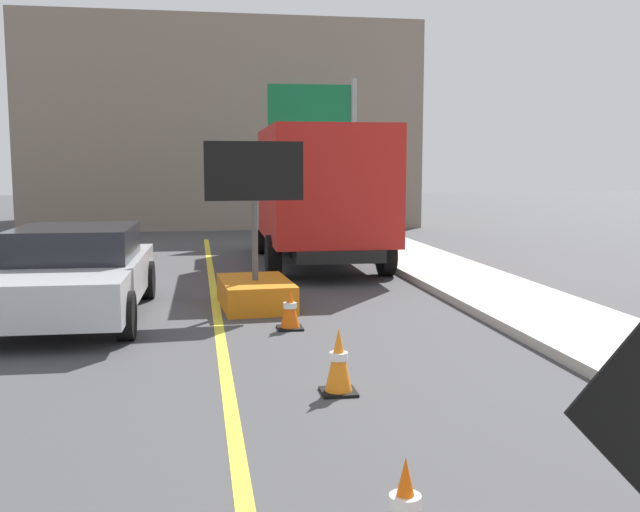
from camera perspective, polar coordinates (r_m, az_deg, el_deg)
The scene contains 9 objects.
lane_center_stripe at distance 5.44m, azimuth -6.03°, elevation -18.12°, with size 0.14×36.00×0.01m, color yellow.
arrow_board_trailer at distance 11.96m, azimuth -5.09°, elevation -1.74°, with size 1.60×1.87×2.70m.
box_truck at distance 16.84m, azimuth -0.25°, elevation 5.11°, with size 2.73×6.74×3.11m.
pickup_car at distance 11.68m, azimuth -18.68°, elevation -1.23°, with size 2.21×4.68×1.38m.
highway_guide_sign at distance 23.12m, azimuth 0.71°, elevation 9.89°, with size 2.79×0.24×5.00m.
far_building_block at distance 30.23m, azimuth -7.73°, elevation 9.81°, with size 14.32×8.50×7.51m, color gray.
traffic_cone_near_sign at distance 4.55m, azimuth 6.68°, elevation -19.14°, with size 0.36×0.36×0.63m.
traffic_cone_mid_lane at distance 7.49m, azimuth 1.47°, elevation -8.25°, with size 0.36×0.36×0.68m.
traffic_cone_far_lane at distance 10.36m, azimuth -2.37°, elevation -4.15°, with size 0.36×0.36×0.60m.
Camera 1 is at (-0.29, 1.09, 2.33)m, focal length 40.85 mm.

